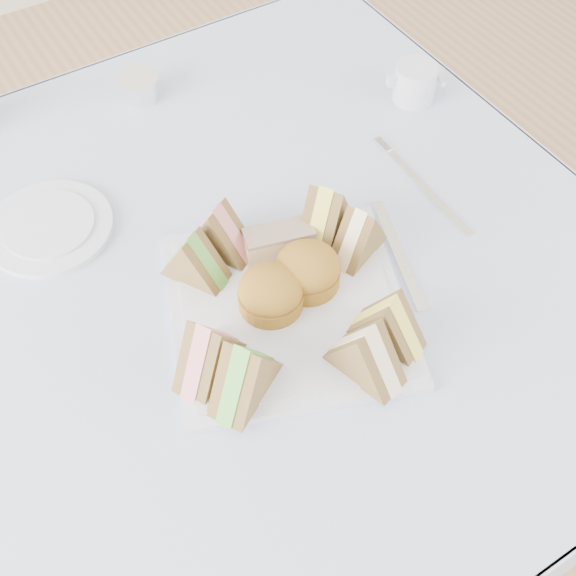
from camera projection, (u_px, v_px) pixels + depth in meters
floor at (257, 479)px, 1.56m from camera, size 4.00×4.00×0.00m
table at (250, 398)px, 1.27m from camera, size 0.90×0.90×0.74m
tablecloth at (238, 266)px, 0.97m from camera, size 1.02×1.02×0.01m
serving_plate at (288, 309)px, 0.91m from camera, size 0.38×0.38×0.01m
sandwich_fl_a at (207, 348)px, 0.82m from camera, size 0.11×0.09×0.09m
sandwich_fl_b at (244, 370)px, 0.80m from camera, size 0.11×0.09×0.09m
sandwich_fr_a at (389, 320)px, 0.85m from camera, size 0.08×0.10×0.08m
sandwich_fr_b at (367, 350)px, 0.82m from camera, size 0.07×0.10×0.09m
sandwich_bl_a at (194, 256)px, 0.91m from camera, size 0.08×0.10×0.08m
sandwich_bl_b at (219, 229)px, 0.93m from camera, size 0.09×0.10×0.08m
sandwich_br_a at (359, 232)px, 0.93m from camera, size 0.10×0.07×0.08m
sandwich_br_b at (325, 212)px, 0.94m from camera, size 0.11×0.10×0.09m
scone_left at (271, 292)px, 0.89m from camera, size 0.10×0.10×0.06m
scone_right at (308, 269)px, 0.91m from camera, size 0.09×0.09×0.06m
pastry_slice at (279, 242)px, 0.94m from camera, size 0.10×0.06×0.04m
side_plate at (49, 227)px, 1.00m from camera, size 0.23×0.23×0.01m
tea_strainer at (140, 89)px, 1.16m from camera, size 0.08×0.08×0.04m
knife at (399, 253)px, 0.97m from camera, size 0.08×0.19×0.00m
fork at (428, 192)px, 1.04m from camera, size 0.02×0.20×0.00m
creamer_jug at (415, 83)px, 1.15m from camera, size 0.09×0.09×0.06m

